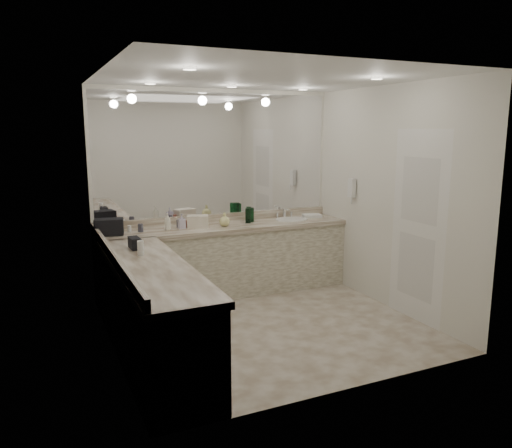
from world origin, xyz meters
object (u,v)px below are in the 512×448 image
black_toiletry_bag (109,227)px  hand_towel (312,216)px  cream_cosmetic_case (198,221)px  wall_phone (352,188)px  soap_bottle_a (168,222)px  sink (291,220)px  soap_bottle_c (225,219)px  soap_bottle_b (182,221)px

black_toiletry_bag → hand_towel: (2.73, 0.07, -0.07)m
black_toiletry_bag → hand_towel: size_ratio=1.28×
cream_cosmetic_case → wall_phone: bearing=2.5°
wall_phone → soap_bottle_a: wall_phone is taller
soap_bottle_a → sink: bearing=0.5°
wall_phone → soap_bottle_a: 2.38m
wall_phone → hand_towel: (-0.26, 0.55, -0.43)m
wall_phone → hand_towel: bearing=115.4°
wall_phone → soap_bottle_c: (-1.59, 0.44, -0.36)m
wall_phone → soap_bottle_a: (-2.31, 0.49, -0.35)m
cream_cosmetic_case → soap_bottle_c: 0.34m
hand_towel → soap_bottle_c: (-1.33, -0.10, 0.07)m
sink → soap_bottle_a: size_ratio=2.13×
hand_towel → soap_bottle_a: 2.05m
black_toiletry_bag → soap_bottle_c: (1.40, -0.03, -0.00)m
black_toiletry_bag → wall_phone: bearing=-9.0°
black_toiletry_bag → soap_bottle_b: 0.87m
soap_bottle_b → sink: bearing=-0.4°
sink → hand_towel: (0.35, 0.05, 0.03)m
black_toiletry_bag → hand_towel: bearing=1.5°
sink → cream_cosmetic_case: (-1.32, 0.01, 0.08)m
sink → soap_bottle_b: size_ratio=2.43×
soap_bottle_a → soap_bottle_b: 0.18m
wall_phone → cream_cosmetic_case: bearing=165.2°
sink → soap_bottle_b: 1.52m
soap_bottle_b → soap_bottle_c: soap_bottle_b is taller
hand_towel → soap_bottle_a: soap_bottle_a is taller
cream_cosmetic_case → soap_bottle_b: (-0.20, 0.00, 0.02)m
cream_cosmetic_case → soap_bottle_b: soap_bottle_b is taller
sink → soap_bottle_b: (-1.52, 0.01, 0.10)m
cream_cosmetic_case → sink: bearing=16.9°
hand_towel → soap_bottle_a: (-2.05, -0.06, 0.08)m
sink → black_toiletry_bag: (-2.39, -0.02, 0.10)m
soap_bottle_b → soap_bottle_a: bearing=-172.1°
cream_cosmetic_case → soap_bottle_a: size_ratio=1.26×
soap_bottle_b → soap_bottle_c: 0.54m
black_toiletry_bag → soap_bottle_c: bearing=-1.4°
sink → soap_bottle_c: size_ratio=2.55×
sink → wall_phone: wall_phone is taller
black_toiletry_bag → cream_cosmetic_case: size_ratio=1.23×
sink → soap_bottle_a: (-1.70, -0.01, 0.11)m
soap_bottle_a → black_toiletry_bag: bearing=-179.2°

